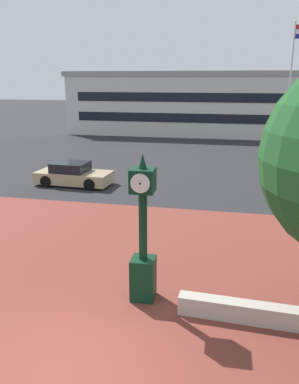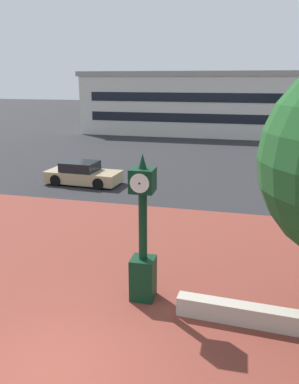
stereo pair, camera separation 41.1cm
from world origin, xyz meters
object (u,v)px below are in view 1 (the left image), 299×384
at_px(flagpole_primary, 292,82).
at_px(civic_building, 204,102).
at_px(street_clock, 143,243).
at_px(car_street_near, 73,175).

height_order(flagpole_primary, civic_building, flagpole_primary).
bearing_deg(street_clock, car_street_near, 119.52).
xyz_separation_m(street_clock, car_street_near, (-6.61, 10.99, -1.05)).
xyz_separation_m(street_clock, civic_building, (-1.42, 35.70, 1.65)).
bearing_deg(civic_building, car_street_near, -101.85).
xyz_separation_m(street_clock, flagpole_primary, (5.92, 21.18, 3.92)).
relative_size(car_street_near, flagpole_primary, 0.44).
height_order(street_clock, car_street_near, street_clock).
bearing_deg(car_street_near, street_clock, 33.83).
distance_m(street_clock, car_street_near, 12.87).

